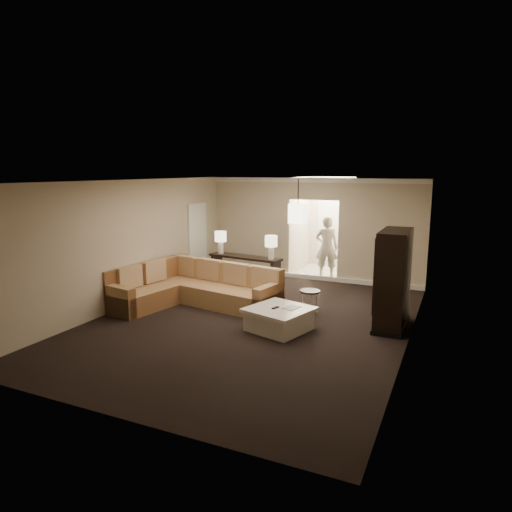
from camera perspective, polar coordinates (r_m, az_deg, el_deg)
The scene contains 19 objects.
ground at distance 9.31m, azimuth -0.47°, elevation -8.14°, with size 8.00×8.00×0.00m, color black.
wall_back at distance 12.65m, azimuth 7.15°, elevation 3.34°, with size 6.00×0.04×2.80m, color #C2B293.
wall_front at distance 5.68m, azimuth -17.79°, elevation -6.30°, with size 6.00×0.04×2.80m, color #C2B293.
wall_left at distance 10.55m, azimuth -15.45°, elevation 1.56°, with size 0.04×8.00×2.80m, color #C2B293.
wall_right at distance 8.18m, azimuth 18.95°, elevation -1.22°, with size 0.04×8.00×2.80m, color #C2B293.
ceiling at distance 8.81m, azimuth -0.50°, elevation 9.36°, with size 6.00×8.00×0.02m, color silver.
crown_molding at distance 12.50m, azimuth 7.22°, elevation 9.37°, with size 6.00×0.10×0.12m, color silver.
baseboard at distance 12.85m, azimuth 6.94°, elevation -2.62°, with size 6.00×0.10×0.12m, color silver.
side_door at distance 12.84m, azimuth -7.29°, elevation 1.86°, with size 0.05×0.90×2.10m, color white.
foyer at distance 13.94m, azimuth 8.78°, elevation 3.57°, with size 1.44×2.02×2.80m.
sectional_sofa at distance 10.41m, azimuth -8.03°, elevation -4.04°, with size 3.52×2.64×0.94m.
coffee_table at distance 8.77m, azimuth 2.94°, elevation -7.83°, with size 1.34×1.34×0.45m.
console_table at distance 12.01m, azimuth -1.37°, elevation -1.49°, with size 2.07×0.72×0.78m.
armoire at distance 9.14m, azimuth 16.73°, elevation -3.04°, with size 0.56×1.32×1.90m.
drink_table at distance 9.67m, azimuth 6.75°, elevation -5.15°, with size 0.42×0.42×0.53m.
table_lamp_left at distance 12.32m, azimuth -4.45°, elevation 2.18°, with size 0.31×0.31×0.60m.
table_lamp_right at distance 11.48m, azimuth 1.89°, elevation 1.57°, with size 0.31×0.31×0.60m.
pendant_light at distance 11.36m, azimuth 5.25°, elevation 5.35°, with size 0.38×0.38×1.09m.
person at distance 12.91m, azimuth 8.83°, elevation 1.51°, with size 0.70×0.47×1.94m, color beige.
Camera 1 is at (3.70, -7.99, 3.01)m, focal length 32.00 mm.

